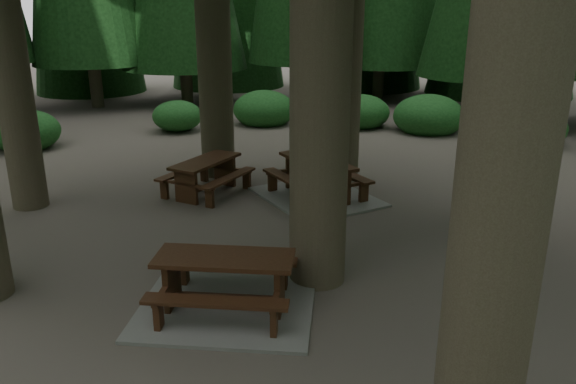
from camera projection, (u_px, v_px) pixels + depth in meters
The scene contains 5 objects.
ground at pixel (267, 269), 8.84m from camera, with size 80.00×80.00×0.00m, color #504A41.
picnic_table_a at pixel (226, 291), 7.59m from camera, with size 3.01×2.86×0.80m.
picnic_table_b at pixel (206, 171), 12.25m from camera, with size 1.65×1.94×0.77m.
picnic_table_c at pixel (317, 185), 12.03m from camera, with size 3.17×2.95×0.86m.
shrub_ring at pixel (331, 241), 8.91m from camera, with size 23.86×24.64×1.49m.
Camera 1 is at (4.92, -6.32, 3.96)m, focal length 35.00 mm.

